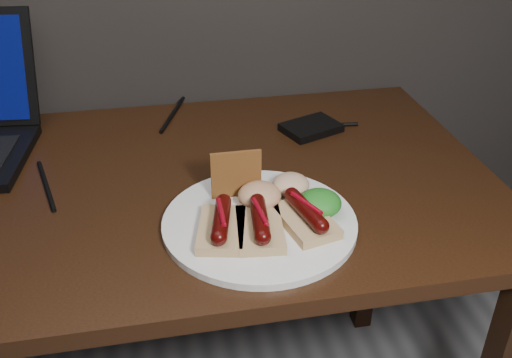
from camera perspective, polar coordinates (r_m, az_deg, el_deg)
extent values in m
cube|color=black|center=(1.06, -14.17, -1.46)|extent=(1.40, 0.70, 0.03)
cube|color=black|center=(1.62, 11.53, -4.69)|extent=(0.05, 0.05, 0.72)
cube|color=black|center=(1.22, 5.52, 5.14)|extent=(0.14, 0.12, 0.02)
cylinder|color=black|center=(1.09, -20.25, -0.58)|extent=(0.05, 0.18, 0.01)
cylinder|color=black|center=(1.31, -8.12, 6.76)|extent=(0.08, 0.21, 0.01)
cylinder|color=black|center=(1.24, 6.99, 5.37)|extent=(0.14, 0.02, 0.01)
cylinder|color=silver|center=(0.92, 0.35, -4.37)|extent=(0.31, 0.31, 0.01)
cube|color=#E1C884|center=(0.88, -3.45, -5.08)|extent=(0.09, 0.13, 0.02)
cylinder|color=#440704|center=(0.87, -3.49, -3.99)|extent=(0.04, 0.10, 0.02)
sphere|color=#440704|center=(0.83, -3.75, -5.87)|extent=(0.03, 0.02, 0.02)
sphere|color=#440704|center=(0.91, -3.26, -2.26)|extent=(0.03, 0.02, 0.02)
cylinder|color=maroon|center=(0.86, -3.52, -3.31)|extent=(0.01, 0.07, 0.01)
cube|color=#E1C884|center=(0.88, 0.39, -5.05)|extent=(0.08, 0.12, 0.02)
cylinder|color=#440704|center=(0.87, 0.40, -3.96)|extent=(0.04, 0.10, 0.02)
sphere|color=#440704|center=(0.83, 0.69, -5.83)|extent=(0.03, 0.02, 0.02)
sphere|color=#440704|center=(0.91, 0.13, -2.24)|extent=(0.03, 0.02, 0.02)
cylinder|color=maroon|center=(0.86, 0.40, -3.28)|extent=(0.01, 0.07, 0.01)
cube|color=#E1C884|center=(0.90, 4.96, -4.17)|extent=(0.09, 0.13, 0.02)
cylinder|color=#440704|center=(0.89, 5.02, -3.09)|extent=(0.05, 0.10, 0.02)
sphere|color=#440704|center=(0.86, 6.54, -4.71)|extent=(0.03, 0.02, 0.02)
sphere|color=#440704|center=(0.93, 3.60, -1.59)|extent=(0.03, 0.02, 0.02)
cylinder|color=maroon|center=(0.88, 5.05, -2.42)|extent=(0.04, 0.07, 0.01)
cube|color=brown|center=(0.95, -1.99, 0.47)|extent=(0.08, 0.01, 0.08)
ellipsoid|color=#115517|center=(0.93, 6.42, -2.38)|extent=(0.07, 0.07, 0.04)
ellipsoid|color=#9B280F|center=(0.94, 0.36, -1.66)|extent=(0.07, 0.07, 0.04)
ellipsoid|color=beige|center=(0.97, 3.50, -0.58)|extent=(0.06, 0.06, 0.04)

